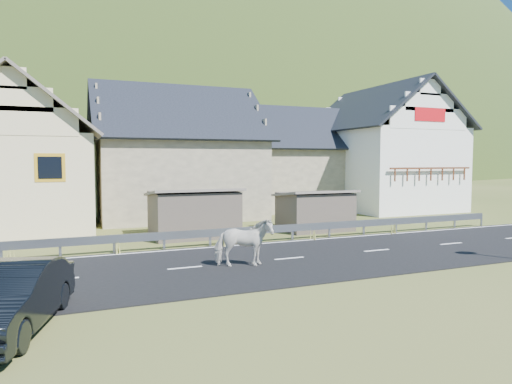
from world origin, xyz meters
name	(u,v)px	position (x,y,z in m)	size (l,w,h in m)	color
ground	(289,259)	(0.00, 0.00, 0.00)	(160.00, 160.00, 0.00)	#404D1C
road	(289,259)	(0.00, 0.00, 0.02)	(60.00, 7.00, 0.04)	black
lane_markings	(289,258)	(0.00, 0.00, 0.04)	(60.00, 6.60, 0.01)	silver
guardrail	(253,231)	(0.00, 3.68, 0.56)	(28.10, 0.09, 0.75)	#93969B
shed_left	(194,214)	(-2.00, 6.50, 1.10)	(4.30, 3.30, 2.40)	brown
shed_right	(315,211)	(4.50, 6.00, 1.00)	(3.80, 2.90, 2.20)	brown
house_cream	(20,148)	(-10.00, 12.00, 4.36)	(7.80, 9.80, 8.30)	beige
house_stone_a	(176,147)	(-1.00, 15.00, 4.63)	(10.80, 9.80, 8.90)	tan
house_stone_b	(296,154)	(9.00, 17.00, 4.24)	(9.80, 8.80, 8.10)	tan
house_white	(382,143)	(15.00, 14.00, 5.06)	(8.80, 10.80, 9.70)	white
mountain	(104,218)	(5.00, 180.00, -20.00)	(440.00, 280.00, 260.00)	#203C14
horse	(244,242)	(-2.05, -0.57, 0.88)	(2.00, 0.91, 1.69)	silver
car	(10,298)	(-8.87, -4.17, 0.74)	(1.56, 4.48, 1.48)	black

